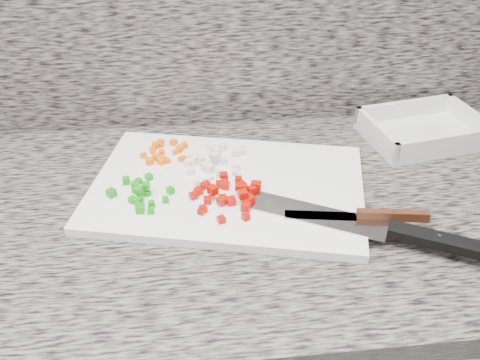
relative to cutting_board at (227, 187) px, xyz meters
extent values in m
cube|color=#66605A|center=(-0.12, -0.04, -0.03)|extent=(3.96, 0.64, 0.04)
cube|color=white|center=(0.00, 0.00, 0.00)|extent=(0.53, 0.42, 0.02)
cube|color=#F95F05|center=(-0.13, 0.13, 0.01)|extent=(0.01, 0.01, 0.01)
cube|color=#F95F05|center=(-0.09, 0.11, 0.01)|extent=(0.01, 0.01, 0.01)
cube|color=#F95F05|center=(-0.11, 0.10, 0.02)|extent=(0.01, 0.01, 0.01)
cube|color=#F95F05|center=(-0.12, 0.09, 0.01)|extent=(0.01, 0.01, 0.01)
cube|color=#F95F05|center=(-0.12, 0.15, 0.01)|extent=(0.02, 0.02, 0.01)
cube|color=#F95F05|center=(-0.15, 0.10, 0.01)|extent=(0.01, 0.01, 0.01)
cube|color=#F95F05|center=(-0.13, 0.14, 0.01)|extent=(0.01, 0.01, 0.01)
cube|color=#F95F05|center=(-0.07, 0.13, 0.01)|extent=(0.01, 0.01, 0.01)
cube|color=#F95F05|center=(-0.08, 0.08, 0.01)|extent=(0.01, 0.01, 0.01)
cube|color=#F95F05|center=(-0.13, 0.12, 0.01)|extent=(0.01, 0.01, 0.01)
cube|color=#F95F05|center=(-0.12, 0.08, 0.01)|extent=(0.01, 0.01, 0.01)
cube|color=#F95F05|center=(-0.12, 0.09, 0.01)|extent=(0.01, 0.01, 0.01)
cube|color=#F95F05|center=(-0.09, 0.15, 0.01)|extent=(0.02, 0.02, 0.01)
cube|color=#F95F05|center=(-0.14, 0.08, 0.01)|extent=(0.02, 0.02, 0.01)
cube|color=#F95F05|center=(-0.12, 0.14, 0.01)|extent=(0.01, 0.01, 0.01)
cube|color=#F95F05|center=(-0.08, 0.12, 0.01)|extent=(0.02, 0.02, 0.01)
cube|color=#F95F05|center=(-0.13, 0.09, 0.01)|extent=(0.01, 0.01, 0.01)
cube|color=#F95F05|center=(-0.11, 0.09, 0.01)|extent=(0.01, 0.01, 0.01)
cube|color=#F95F05|center=(-0.13, 0.14, 0.01)|extent=(0.01, 0.01, 0.01)
cube|color=#F95F05|center=(-0.09, 0.12, 0.01)|extent=(0.01, 0.01, 0.01)
cube|color=#F95F05|center=(-0.10, 0.08, 0.01)|extent=(0.01, 0.01, 0.01)
cube|color=silver|center=(-0.04, 0.07, 0.02)|extent=(0.02, 0.02, 0.01)
cube|color=silver|center=(0.02, 0.09, 0.01)|extent=(0.01, 0.01, 0.01)
cube|color=silver|center=(0.04, 0.10, 0.01)|extent=(0.01, 0.01, 0.01)
cube|color=silver|center=(-0.07, 0.07, 0.01)|extent=(0.02, 0.02, 0.01)
cube|color=silver|center=(0.00, 0.07, 0.01)|extent=(0.02, 0.02, 0.01)
cube|color=silver|center=(-0.02, 0.12, 0.01)|extent=(0.02, 0.02, 0.01)
cube|color=silver|center=(-0.06, 0.04, 0.01)|extent=(0.02, 0.02, 0.01)
cube|color=silver|center=(0.02, 0.04, 0.01)|extent=(0.01, 0.01, 0.01)
cube|color=silver|center=(-0.04, 0.06, 0.01)|extent=(0.02, 0.02, 0.01)
cube|color=silver|center=(-0.06, 0.07, 0.01)|extent=(0.01, 0.01, 0.01)
cube|color=silver|center=(-0.03, 0.04, 0.02)|extent=(0.02, 0.02, 0.01)
cube|color=silver|center=(-0.07, 0.09, 0.01)|extent=(0.01, 0.01, 0.01)
cube|color=silver|center=(-0.02, 0.12, 0.01)|extent=(0.01, 0.01, 0.01)
cube|color=silver|center=(-0.01, 0.07, 0.01)|extent=(0.01, 0.01, 0.01)
cube|color=silver|center=(0.02, 0.03, 0.01)|extent=(0.01, 0.01, 0.01)
cube|color=silver|center=(-0.06, 0.07, 0.01)|extent=(0.02, 0.02, 0.01)
cube|color=silver|center=(-0.01, 0.08, 0.02)|extent=(0.02, 0.02, 0.01)
cube|color=silver|center=(-0.02, 0.07, 0.03)|extent=(0.02, 0.02, 0.01)
cube|color=silver|center=(-0.03, 0.05, 0.01)|extent=(0.02, 0.02, 0.01)
cube|color=silver|center=(0.00, 0.07, 0.01)|extent=(0.01, 0.01, 0.01)
cube|color=silver|center=(0.00, 0.12, 0.01)|extent=(0.02, 0.02, 0.01)
cube|color=#128A0C|center=(-0.16, -0.04, 0.01)|extent=(0.01, 0.01, 0.01)
cube|color=#128A0C|center=(-0.10, -0.02, 0.01)|extent=(0.02, 0.02, 0.01)
cube|color=#128A0C|center=(-0.15, -0.03, 0.02)|extent=(0.02, 0.02, 0.01)
cube|color=#128A0C|center=(-0.16, 0.00, 0.01)|extent=(0.01, 0.01, 0.01)
cube|color=#128A0C|center=(-0.18, 0.02, 0.01)|extent=(0.01, 0.01, 0.01)
cube|color=#128A0C|center=(-0.15, 0.02, 0.01)|extent=(0.01, 0.01, 0.01)
cube|color=#128A0C|center=(-0.14, -0.02, 0.01)|extent=(0.01, 0.01, 0.01)
cube|color=#128A0C|center=(-0.15, -0.06, 0.01)|extent=(0.01, 0.01, 0.01)
cube|color=#128A0C|center=(-0.15, -0.06, 0.01)|extent=(0.02, 0.02, 0.01)
cube|color=#128A0C|center=(-0.13, -0.07, 0.01)|extent=(0.01, 0.01, 0.01)
cube|color=#128A0C|center=(-0.11, -0.04, 0.01)|extent=(0.01, 0.01, 0.01)
cube|color=#128A0C|center=(-0.14, 0.03, 0.01)|extent=(0.02, 0.02, 0.01)
cube|color=#128A0C|center=(-0.15, -0.04, 0.01)|extent=(0.01, 0.01, 0.01)
cube|color=#128A0C|center=(-0.14, -0.02, 0.02)|extent=(0.01, 0.01, 0.01)
cube|color=#128A0C|center=(-0.15, -0.04, 0.01)|extent=(0.02, 0.02, 0.01)
cube|color=#128A0C|center=(-0.20, -0.01, 0.01)|extent=(0.02, 0.02, 0.01)
cube|color=#128A0C|center=(-0.13, -0.05, 0.01)|extent=(0.01, 0.01, 0.01)
cube|color=#128A0C|center=(-0.15, -0.02, 0.01)|extent=(0.02, 0.02, 0.01)
cube|color=#128A0C|center=(-0.14, -0.01, 0.02)|extent=(0.01, 0.01, 0.01)
cube|color=#AC0C02|center=(-0.01, -0.06, 0.01)|extent=(0.02, 0.02, 0.01)
cube|color=#AC0C02|center=(0.02, -0.04, 0.02)|extent=(0.01, 0.01, 0.01)
cube|color=#AC0C02|center=(-0.06, -0.04, 0.01)|extent=(0.02, 0.02, 0.01)
cube|color=#AC0C02|center=(0.03, -0.08, 0.01)|extent=(0.01, 0.01, 0.01)
cube|color=#AC0C02|center=(0.03, -0.02, 0.01)|extent=(0.01, 0.01, 0.01)
cube|color=#AC0C02|center=(0.05, -0.02, 0.01)|extent=(0.02, 0.02, 0.01)
cube|color=#AC0C02|center=(0.03, -0.06, 0.01)|extent=(0.02, 0.02, 0.01)
cube|color=#AC0C02|center=(-0.05, -0.02, 0.01)|extent=(0.02, 0.02, 0.01)
cube|color=#AC0C02|center=(-0.03, -0.04, 0.02)|extent=(0.02, 0.02, 0.01)
cube|color=#AC0C02|center=(-0.01, 0.01, 0.01)|extent=(0.02, 0.02, 0.01)
cube|color=#AC0C02|center=(-0.04, -0.01, 0.01)|extent=(0.01, 0.01, 0.01)
cube|color=#AC0C02|center=(-0.04, -0.01, 0.01)|extent=(0.02, 0.02, 0.01)
cube|color=#AC0C02|center=(0.04, -0.03, 0.01)|extent=(0.02, 0.02, 0.01)
cube|color=#AC0C02|center=(-0.04, -0.05, 0.01)|extent=(0.01, 0.01, 0.01)
cube|color=#AC0C02|center=(-0.01, -0.01, 0.01)|extent=(0.01, 0.01, 0.01)
cube|color=#AC0C02|center=(0.00, -0.01, 0.01)|extent=(0.02, 0.02, 0.01)
cube|color=#AC0C02|center=(-0.05, -0.07, 0.01)|extent=(0.01, 0.01, 0.01)
cube|color=#AC0C02|center=(0.02, -0.10, 0.01)|extent=(0.01, 0.01, 0.01)
cube|color=#AC0C02|center=(0.03, -0.06, 0.01)|extent=(0.02, 0.02, 0.01)
cube|color=#AC0C02|center=(0.00, -0.06, 0.01)|extent=(0.02, 0.02, 0.01)
cube|color=#AC0C02|center=(0.05, -0.02, 0.02)|extent=(0.02, 0.02, 0.01)
cube|color=#AC0C02|center=(0.02, -0.08, 0.01)|extent=(0.02, 0.02, 0.01)
cube|color=#AC0C02|center=(-0.02, -0.11, 0.01)|extent=(0.02, 0.02, 0.01)
cube|color=#AC0C02|center=(0.02, -0.03, 0.01)|extent=(0.01, 0.01, 0.01)
cube|color=#AC0C02|center=(-0.01, -0.05, 0.01)|extent=(0.01, 0.01, 0.01)
cube|color=#AC0C02|center=(0.02, -0.01, 0.01)|extent=(0.02, 0.02, 0.01)
cube|color=#AC0C02|center=(0.02, -0.06, 0.03)|extent=(0.02, 0.02, 0.01)
cube|color=#AC0C02|center=(-0.01, 0.00, 0.01)|extent=(0.01, 0.01, 0.01)
cube|color=#AC0C02|center=(0.02, 0.00, 0.01)|extent=(0.01, 0.01, 0.01)
cube|color=#AC0C02|center=(-0.05, -0.08, 0.01)|extent=(0.01, 0.01, 0.01)
cube|color=beige|center=(-0.05, 0.00, 0.01)|extent=(0.01, 0.01, 0.01)
cube|color=beige|center=(-0.03, 0.02, 0.01)|extent=(0.01, 0.01, 0.00)
cube|color=beige|center=(-0.04, 0.01, 0.01)|extent=(0.01, 0.01, 0.01)
cube|color=beige|center=(-0.01, 0.01, 0.01)|extent=(0.01, 0.01, 0.01)
cube|color=beige|center=(-0.01, 0.03, 0.01)|extent=(0.01, 0.01, 0.01)
cube|color=beige|center=(-0.01, 0.02, 0.01)|extent=(0.01, 0.01, 0.01)
cube|color=beige|center=(-0.01, 0.03, 0.01)|extent=(0.01, 0.01, 0.01)
cube|color=beige|center=(-0.04, 0.01, 0.01)|extent=(0.01, 0.01, 0.01)
cube|color=#B9BABF|center=(0.13, -0.11, 0.01)|extent=(0.22, 0.15, 0.00)
cube|color=black|center=(0.30, -0.19, 0.02)|extent=(0.14, 0.09, 0.02)
cylinder|color=#B9BABF|center=(0.30, -0.19, 0.02)|extent=(0.01, 0.01, 0.00)
cube|color=#B9BABF|center=(0.14, -0.11, 0.01)|extent=(0.12, 0.04, 0.00)
cube|color=#482212|center=(0.25, -0.13, 0.02)|extent=(0.11, 0.03, 0.02)
cylinder|color=#B9BABF|center=(0.25, -0.13, 0.02)|extent=(0.01, 0.01, 0.00)
cube|color=silver|center=(0.41, 0.14, 0.00)|extent=(0.25, 0.20, 0.01)
cube|color=silver|center=(0.40, 0.22, 0.02)|extent=(0.23, 0.05, 0.04)
cube|color=silver|center=(0.43, 0.07, 0.02)|extent=(0.23, 0.05, 0.04)
cube|color=silver|center=(0.52, 0.16, 0.02)|extent=(0.04, 0.16, 0.04)
cube|color=silver|center=(0.31, 0.12, 0.02)|extent=(0.04, 0.16, 0.04)
camera|label=1|loc=(-0.06, -0.76, 0.54)|focal=40.00mm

